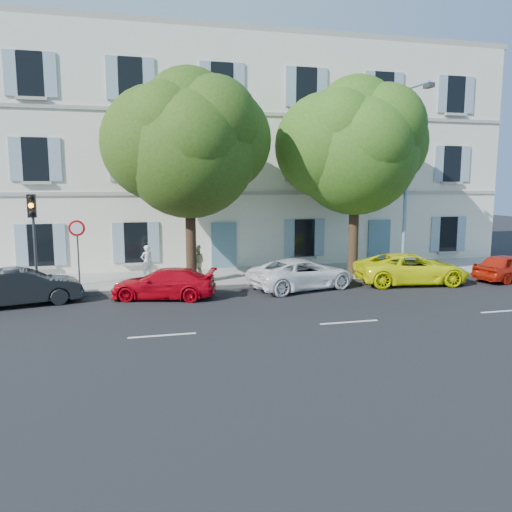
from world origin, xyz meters
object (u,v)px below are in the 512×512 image
object	(u,v)px
pedestrian_a	(147,262)
tree_left	(189,151)
car_red_hatchback	(508,267)
road_sign	(77,240)
car_dark_sedan	(23,287)
pedestrian_b	(196,263)
traffic_light	(33,222)
car_white_coupe	(302,274)
car_yellow_supercar	(412,269)
tree_right	(356,153)
street_lamp	(408,171)
car_red_coupe	(164,284)

from	to	relation	value
pedestrian_a	tree_left	bearing A→B (deg)	115.15
car_red_hatchback	road_sign	bearing A→B (deg)	67.32
car_dark_sedan	pedestrian_b	distance (m)	7.15
car_red_hatchback	traffic_light	distance (m)	20.96
tree_left	car_white_coupe	bearing A→B (deg)	-18.05
car_yellow_supercar	tree_right	world-z (taller)	tree_right
car_yellow_supercar	street_lamp	world-z (taller)	street_lamp
car_red_coupe	car_white_coupe	distance (m)	5.89
car_dark_sedan	street_lamp	bearing A→B (deg)	-98.75
car_red_hatchback	pedestrian_a	world-z (taller)	pedestrian_a
pedestrian_a	tree_right	bearing A→B (deg)	150.22
traffic_light	pedestrian_a	bearing A→B (deg)	21.14
car_red_coupe	pedestrian_b	distance (m)	2.98
car_yellow_supercar	road_sign	bearing A→B (deg)	90.20
tree_right	traffic_light	world-z (taller)	tree_right
car_dark_sedan	car_yellow_supercar	size ratio (longest dim) A/B	0.83
car_white_coupe	car_red_hatchback	world-z (taller)	car_white_coupe
car_red_hatchback	car_yellow_supercar	bearing A→B (deg)	69.12
road_sign	pedestrian_b	world-z (taller)	road_sign
car_red_hatchback	pedestrian_b	bearing A→B (deg)	63.25
car_white_coupe	pedestrian_a	xyz separation A→B (m)	(-6.41, 3.10, 0.28)
tree_left	traffic_light	bearing A→B (deg)	-179.12
car_white_coupe	pedestrian_a	distance (m)	7.12
car_yellow_supercar	pedestrian_a	world-z (taller)	pedestrian_a
car_red_coupe	pedestrian_a	xyz separation A→B (m)	(-0.53, 3.50, 0.34)
car_white_coupe	street_lamp	distance (m)	7.12
car_yellow_supercar	road_sign	distance (m)	14.53
street_lamp	pedestrian_a	bearing A→B (deg)	170.19
tree_left	pedestrian_b	world-z (taller)	tree_left
tree_left	pedestrian_b	bearing A→B (deg)	63.39
car_yellow_supercar	tree_right	size ratio (longest dim) A/B	0.56
tree_right	traffic_light	size ratio (longest dim) A/B	2.29
tree_right	traffic_light	xyz separation A→B (m)	(-14.12, -0.68, -2.91)
car_yellow_supercar	pedestrian_a	size ratio (longest dim) A/B	3.20
road_sign	pedestrian_a	bearing A→B (deg)	28.27
car_white_coupe	road_sign	xyz separation A→B (m)	(-9.20, 1.59, 1.55)
car_white_coupe	pedestrian_a	size ratio (longest dim) A/B	3.00
road_sign	car_white_coupe	bearing A→B (deg)	-9.83
road_sign	car_dark_sedan	bearing A→B (deg)	-134.32
car_yellow_supercar	tree_left	world-z (taller)	tree_left
traffic_light	car_yellow_supercar	bearing A→B (deg)	-5.51
car_dark_sedan	car_red_hatchback	distance (m)	20.94
car_red_coupe	road_sign	distance (m)	4.20
car_white_coupe	pedestrian_b	xyz separation A→B (m)	(-4.27, 2.08, 0.32)
car_dark_sedan	road_sign	bearing A→B (deg)	-57.58
tree_left	pedestrian_a	size ratio (longest dim) A/B	5.66
traffic_light	street_lamp	xyz separation A→B (m)	(16.30, -0.35, 2.09)
traffic_light	road_sign	xyz separation A→B (m)	(1.62, 0.20, -0.78)
car_yellow_supercar	pedestrian_b	size ratio (longest dim) A/B	3.03
car_red_coupe	pedestrian_a	bearing A→B (deg)	-155.32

